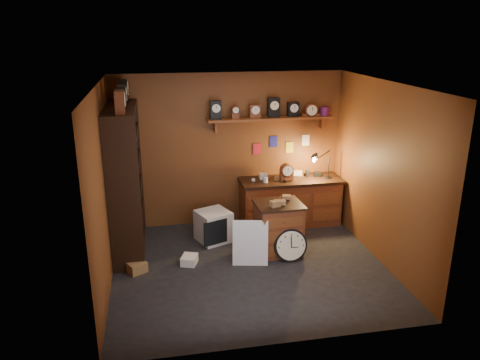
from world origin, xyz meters
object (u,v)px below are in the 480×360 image
object	(u,v)px
shelving_unit	(123,175)
workbench	(290,199)
low_cabinet	(278,226)
big_round_clock	(291,245)

from	to	relation	value
shelving_unit	workbench	distance (m)	2.99
low_cabinet	big_round_clock	size ratio (longest dim) A/B	1.77
workbench	low_cabinet	xyz separation A→B (m)	(-0.51, -1.06, -0.03)
workbench	big_round_clock	xyz separation A→B (m)	(-0.40, -1.37, -0.22)
low_cabinet	big_round_clock	world-z (taller)	low_cabinet
big_round_clock	workbench	bearing A→B (deg)	73.93
shelving_unit	workbench	size ratio (longest dim) A/B	1.42
workbench	big_round_clock	bearing A→B (deg)	-106.07
shelving_unit	big_round_clock	bearing A→B (deg)	-19.73
workbench	big_round_clock	size ratio (longest dim) A/B	3.50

